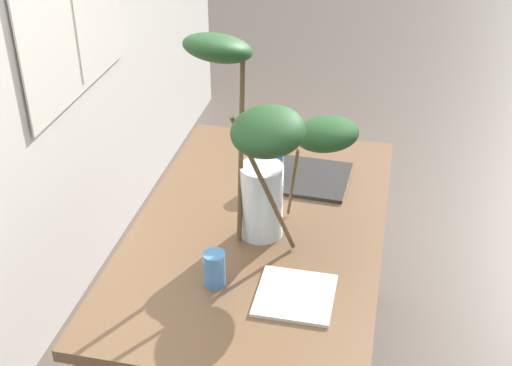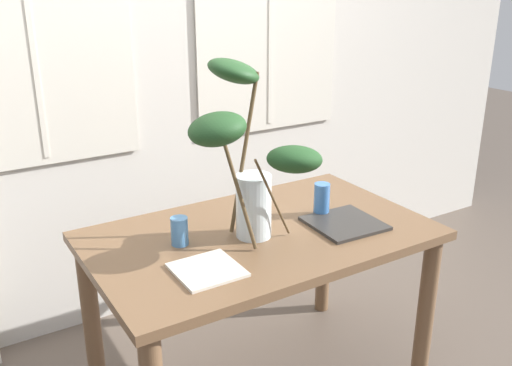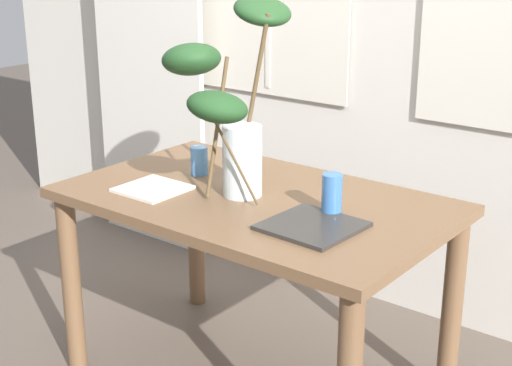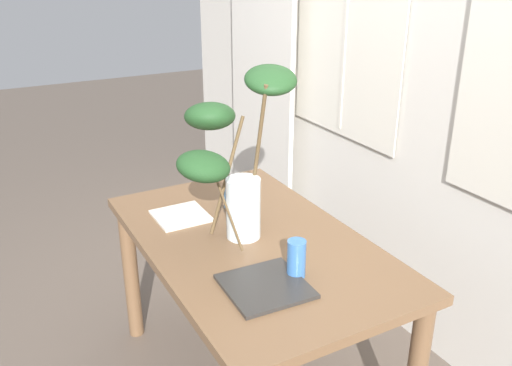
{
  "view_description": "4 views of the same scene",
  "coord_description": "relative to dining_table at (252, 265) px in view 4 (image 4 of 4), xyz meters",
  "views": [
    {
      "loc": [
        -1.85,
        -0.39,
        2.09
      ],
      "look_at": [
        -0.05,
        -0.0,
        0.96
      ],
      "focal_mm": 48.21,
      "sensor_mm": 36.0,
      "label": 1
    },
    {
      "loc": [
        -1.11,
        -1.77,
        1.74
      ],
      "look_at": [
        -0.01,
        0.01,
        0.97
      ],
      "focal_mm": 39.85,
      "sensor_mm": 36.0,
      "label": 2
    },
    {
      "loc": [
        1.56,
        -1.98,
        1.65
      ],
      "look_at": [
        0.02,
        -0.02,
        0.82
      ],
      "focal_mm": 52.66,
      "sensor_mm": 36.0,
      "label": 3
    },
    {
      "loc": [
        1.74,
        -0.93,
        1.84
      ],
      "look_at": [
        -0.01,
        0.02,
        1.0
      ],
      "focal_mm": 38.5,
      "sensor_mm": 36.0,
      "label": 4
    }
  ],
  "objects": [
    {
      "name": "vase_with_branches",
      "position": [
        -0.08,
        -0.05,
        0.48
      ],
      "size": [
        0.5,
        0.56,
        0.71
      ],
      "color": "silver",
      "rests_on": "dining_table"
    },
    {
      "name": "curtain_sheer_side",
      "position": [
        -1.35,
        0.79,
        0.48
      ],
      "size": [
        0.76,
        0.03,
        2.24
      ],
      "primitive_type": "cube",
      "color": "silver",
      "rests_on": "ground"
    },
    {
      "name": "plate_square_right",
      "position": [
        0.33,
        -0.13,
        0.13
      ],
      "size": [
        0.29,
        0.29,
        0.01
      ],
      "primitive_type": "cube",
      "rotation": [
        0.0,
        0.0,
        -0.04
      ],
      "color": "#2D2B28",
      "rests_on": "dining_table"
    },
    {
      "name": "back_wall_with_windows",
      "position": [
        0.0,
        0.96,
        0.89
      ],
      "size": [
        5.13,
        0.14,
        3.04
      ],
      "color": "beige",
      "rests_on": "ground"
    },
    {
      "name": "drinking_glass_blue_right",
      "position": [
        0.32,
        0.01,
        0.19
      ],
      "size": [
        0.07,
        0.07,
        0.14
      ],
      "primitive_type": "cylinder",
      "color": "#386BAD",
      "rests_on": "dining_table"
    },
    {
      "name": "drinking_glass_blue_left",
      "position": [
        -0.32,
        0.07,
        0.18
      ],
      "size": [
        0.07,
        0.07,
        0.11
      ],
      "primitive_type": "cylinder",
      "color": "#4C84BC",
      "rests_on": "dining_table"
    },
    {
      "name": "plate_square_left",
      "position": [
        -0.33,
        -0.18,
        0.13
      ],
      "size": [
        0.22,
        0.22,
        0.01
      ],
      "primitive_type": "cube",
      "rotation": [
        0.0,
        0.0,
        0.0
      ],
      "color": "silver",
      "rests_on": "dining_table"
    },
    {
      "name": "dining_table",
      "position": [
        0.0,
        0.0,
        0.0
      ],
      "size": [
        1.37,
        0.83,
        0.76
      ],
      "color": "brown",
      "rests_on": "ground"
    }
  ]
}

